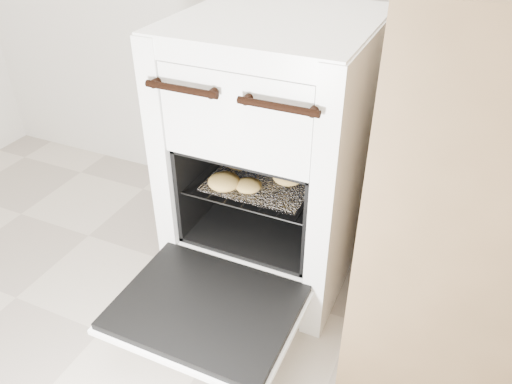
# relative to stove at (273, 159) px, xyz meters

# --- Properties ---
(stove) EXTENTS (0.53, 0.59, 0.81)m
(stove) POSITION_rel_stove_xyz_m (0.00, 0.00, 0.00)
(stove) COLOR white
(stove) RESTS_ON ground
(oven_door) EXTENTS (0.48, 0.37, 0.03)m
(oven_door) POSITION_rel_stove_xyz_m (0.00, -0.45, -0.22)
(oven_door) COLOR black
(oven_door) RESTS_ON stove
(oven_rack) EXTENTS (0.39, 0.37, 0.01)m
(oven_rack) POSITION_rel_stove_xyz_m (0.00, -0.06, -0.03)
(oven_rack) COLOR black
(oven_rack) RESTS_ON stove
(foil_sheet) EXTENTS (0.30, 0.26, 0.01)m
(foil_sheet) POSITION_rel_stove_xyz_m (0.00, -0.08, -0.03)
(foil_sheet) COLOR white
(foil_sheet) RESTS_ON oven_rack
(baked_rolls) EXTENTS (0.27, 0.24, 0.04)m
(baked_rolls) POSITION_rel_stove_xyz_m (-0.03, -0.11, -0.01)
(baked_rolls) COLOR tan
(baked_rolls) RESTS_ON foil_sheet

